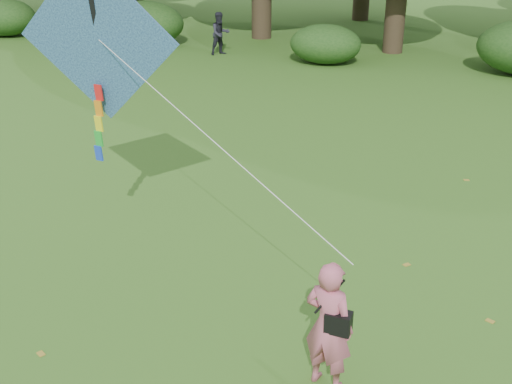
% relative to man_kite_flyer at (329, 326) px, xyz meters
% --- Properties ---
extents(ground, '(100.00, 100.00, 0.00)m').
position_rel_man_kite_flyer_xyz_m(ground, '(-0.76, -0.05, -0.85)').
color(ground, '#265114').
rests_on(ground, ground).
extents(man_kite_flyer, '(0.70, 0.55, 1.71)m').
position_rel_man_kite_flyer_xyz_m(man_kite_flyer, '(0.00, 0.00, 0.00)').
color(man_kite_flyer, '#C05A70').
rests_on(man_kite_flyer, ground).
extents(bystander_left, '(0.99, 1.01, 1.64)m').
position_rel_man_kite_flyer_xyz_m(bystander_left, '(-9.02, 17.06, -0.03)').
color(bystander_left, '#21212C').
rests_on(bystander_left, ground).
extents(crossbody_bag, '(0.43, 0.20, 0.69)m').
position_rel_man_kite_flyer_xyz_m(crossbody_bag, '(0.12, -0.03, 0.11)').
color(crossbody_bag, black).
rests_on(crossbody_bag, ground).
extents(flying_kite, '(5.92, 2.56, 3.34)m').
position_rel_man_kite_flyer_xyz_m(flying_kite, '(-4.33, 2.17, 2.63)').
color(flying_kite, '#273FA9').
rests_on(flying_kite, ground).
extents(shrub_band, '(39.15, 3.22, 1.88)m').
position_rel_man_kite_flyer_xyz_m(shrub_band, '(-1.48, 17.55, 0.00)').
color(shrub_band, '#264919').
rests_on(shrub_band, ground).
extents(fallen_leaves, '(8.38, 12.23, 0.01)m').
position_rel_man_kite_flyer_xyz_m(fallen_leaves, '(1.07, 2.13, -0.85)').
color(fallen_leaves, olive).
rests_on(fallen_leaves, ground).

